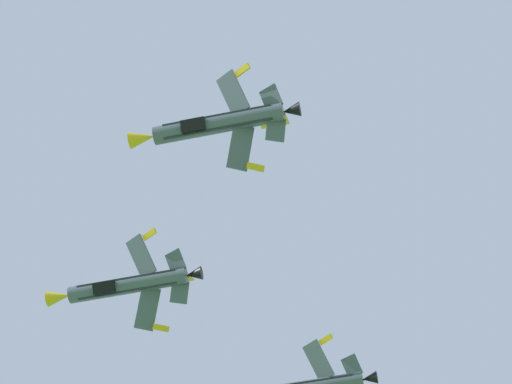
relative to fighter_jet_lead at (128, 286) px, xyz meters
name	(u,v)px	position (x,y,z in m)	size (l,w,h in m)	color
fighter_jet_lead	(128,286)	(0.00, 0.00, 0.00)	(15.84, 7.24, 7.76)	#4C5666
fighter_jet_left_wing	(218,125)	(9.29, -18.08, 1.55)	(15.84, 6.77, 8.14)	#4C5666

